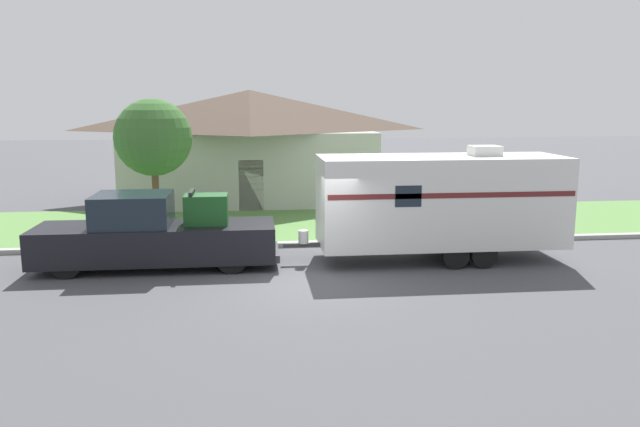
% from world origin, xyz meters
% --- Properties ---
extents(ground_plane, '(120.00, 120.00, 0.00)m').
position_xyz_m(ground_plane, '(0.00, 0.00, 0.00)').
color(ground_plane, '#47474C').
extents(curb_strip, '(80.00, 0.30, 0.14)m').
position_xyz_m(curb_strip, '(0.00, 3.75, 0.07)').
color(curb_strip, '#999993').
rests_on(curb_strip, ground_plane).
extents(lawn_strip, '(80.00, 7.00, 0.03)m').
position_xyz_m(lawn_strip, '(0.00, 7.40, 0.01)').
color(lawn_strip, '#568442').
rests_on(lawn_strip, ground_plane).
extents(house_across_street, '(11.56, 7.56, 4.95)m').
position_xyz_m(house_across_street, '(-1.46, 13.68, 2.56)').
color(house_across_street, '#B2B2A8').
rests_on(house_across_street, ground_plane).
extents(pickup_truck, '(6.46, 1.96, 2.10)m').
position_xyz_m(pickup_truck, '(-4.08, 1.68, 0.90)').
color(pickup_truck, black).
rests_on(pickup_truck, ground_plane).
extents(travel_trailer, '(7.84, 2.33, 3.23)m').
position_xyz_m(travel_trailer, '(3.81, 1.68, 1.70)').
color(travel_trailer, black).
rests_on(travel_trailer, ground_plane).
extents(mailbox, '(0.48, 0.20, 1.41)m').
position_xyz_m(mailbox, '(5.79, 4.30, 1.08)').
color(mailbox, brown).
rests_on(mailbox, ground_plane).
extents(tree_in_yard, '(2.70, 2.70, 4.55)m').
position_xyz_m(tree_in_yard, '(-4.84, 7.33, 3.18)').
color(tree_in_yard, brown).
rests_on(tree_in_yard, ground_plane).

